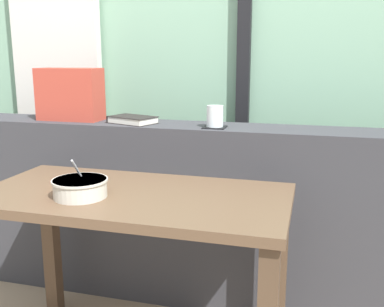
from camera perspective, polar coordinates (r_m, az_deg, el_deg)
The scene contains 10 objects.
outdoor_backdrop at distance 2.60m, azimuth 1.32°, elevation 16.72°, with size 4.80×0.08×2.80m, color #84B293.
curtain_left_panel at distance 2.84m, azimuth -16.98°, elevation 12.81°, with size 0.56×0.06×2.50m, color silver.
window_divider_post at distance 2.48m, azimuth 6.68°, elevation 14.54°, with size 0.07×0.05×2.60m, color black.
dark_console_ledge at distance 2.24m, azimuth -1.94°, elevation -7.48°, with size 2.80×0.28×0.88m, color #38383D.
breakfast_table at distance 1.71m, azimuth -7.32°, elevation -8.90°, with size 1.15×0.58×0.71m.
coaster_square at distance 2.03m, azimuth 2.93°, elevation 3.38°, with size 0.10×0.10×0.01m, color black.
juice_glass at distance 2.02m, azimuth 2.94°, elevation 4.66°, with size 0.08×0.08×0.10m.
closed_book at distance 2.18m, azimuth -7.63°, elevation 4.30°, with size 0.25×0.20×0.03m.
throw_pillow at distance 2.35m, azimuth -15.31°, elevation 7.31°, with size 0.32×0.14×0.26m, color #B74233.
soup_bowl at distance 1.65m, azimuth -14.09°, elevation -4.31°, with size 0.20×0.20×0.14m.
Camera 1 is at (0.63, -1.46, 1.21)m, focal length 41.75 mm.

